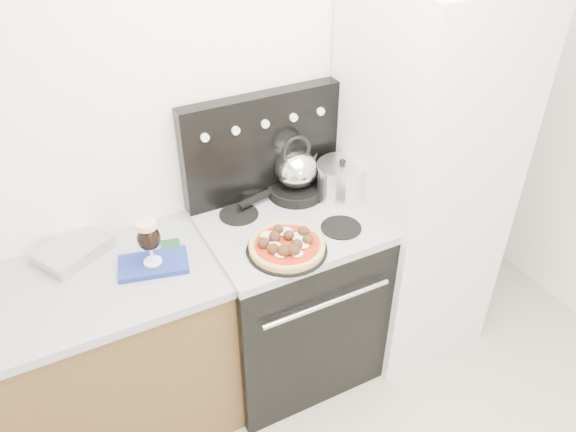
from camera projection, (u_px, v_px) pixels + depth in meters
room_shell at (403, 294)px, 1.65m from camera, size 3.52×3.01×2.52m
base_cabinet at (57, 380)px, 2.40m from camera, size 1.45×0.60×0.86m
countertop at (29, 304)px, 2.14m from camera, size 1.48×0.63×0.04m
stove_body at (289, 299)px, 2.79m from camera, size 0.76×0.65×0.88m
cooktop at (289, 225)px, 2.52m from camera, size 0.76×0.65×0.04m
backguard at (262, 146)px, 2.56m from camera, size 0.76×0.08×0.50m
fridge at (419, 180)px, 2.73m from camera, size 0.64×0.68×1.90m
foil_sheet at (73, 250)px, 2.33m from camera, size 0.35×0.32×0.06m
oven_mitt at (153, 264)px, 2.28m from camera, size 0.31×0.22×0.02m
beer_glass at (149, 242)px, 2.21m from camera, size 0.09×0.09×0.20m
pizza_pan at (287, 250)px, 2.33m from camera, size 0.37×0.37×0.01m
pizza at (287, 244)px, 2.32m from camera, size 0.37×0.37×0.05m
skillet at (296, 190)px, 2.67m from camera, size 0.32×0.32×0.05m
tea_kettle at (296, 166)px, 2.60m from camera, size 0.24×0.24×0.22m
stock_pot at (341, 181)px, 2.63m from camera, size 0.24×0.24×0.17m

